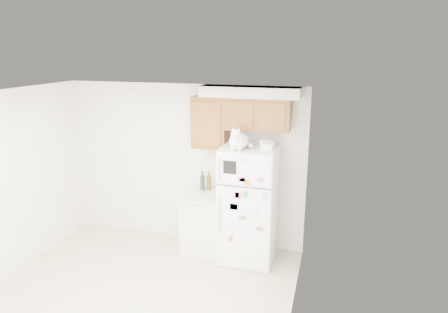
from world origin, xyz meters
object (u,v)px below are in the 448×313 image
at_px(storage_box_back, 268,143).
at_px(bottle_green, 202,180).
at_px(base_counter, 205,222).
at_px(refrigerator, 249,204).
at_px(cat, 238,140).
at_px(bottle_amber, 209,180).
at_px(storage_box_front, 268,146).

distance_m(storage_box_back, bottle_green, 1.22).
distance_m(base_counter, bottle_green, 0.63).
relative_size(refrigerator, cat, 3.68).
relative_size(refrigerator, bottle_amber, 5.65).
bearing_deg(base_counter, storage_box_front, -9.77).
bearing_deg(storage_box_back, bottle_green, -179.70).
distance_m(storage_box_back, storage_box_front, 0.16).
bearing_deg(storage_box_back, bottle_amber, 177.71).
height_order(refrigerator, bottle_green, refrigerator).
xyz_separation_m(storage_box_back, storage_box_front, (0.03, -0.16, -0.01)).
bearing_deg(refrigerator, bottle_amber, 160.44).
height_order(cat, storage_box_front, cat).
bearing_deg(bottle_amber, storage_box_back, -10.69).
distance_m(storage_box_front, bottle_amber, 1.20).
height_order(refrigerator, base_counter, refrigerator).
distance_m(cat, bottle_amber, 1.02).
height_order(base_counter, bottle_green, bottle_green).
xyz_separation_m(refrigerator, storage_box_back, (0.24, 0.07, 0.90)).
distance_m(refrigerator, bottle_amber, 0.75).
height_order(cat, bottle_amber, cat).
height_order(cat, bottle_green, cat).
bearing_deg(cat, base_counter, 156.66).
bearing_deg(bottle_green, refrigerator, -15.35).
relative_size(base_counter, storage_box_back, 5.11).
bearing_deg(base_counter, refrigerator, -6.09).
relative_size(cat, bottle_green, 1.51).
relative_size(refrigerator, base_counter, 1.85).
height_order(cat, storage_box_back, cat).
bearing_deg(bottle_amber, bottle_green, -162.19).
bearing_deg(bottle_green, cat, -30.62).
bearing_deg(bottle_amber, cat, -36.57).
height_order(base_counter, storage_box_back, storage_box_back).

